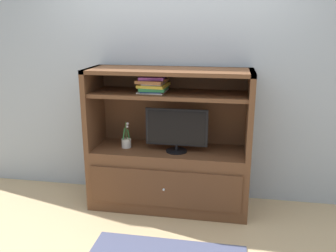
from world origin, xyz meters
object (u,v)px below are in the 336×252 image
media_console (169,163)px  potted_plant (126,142)px  magazine_stack (153,84)px  tv_monitor (177,129)px

media_console → potted_plant: size_ratio=5.98×
potted_plant → magazine_stack: size_ratio=0.76×
magazine_stack → media_console: bearing=2.0°
media_console → tv_monitor: 0.39m
media_console → magazine_stack: 0.80m
potted_plant → magazine_stack: 0.65m
tv_monitor → potted_plant: bearing=176.0°
tv_monitor → magazine_stack: size_ratio=1.74×
tv_monitor → magazine_stack: bearing=165.9°
media_console → tv_monitor: bearing=-37.4°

